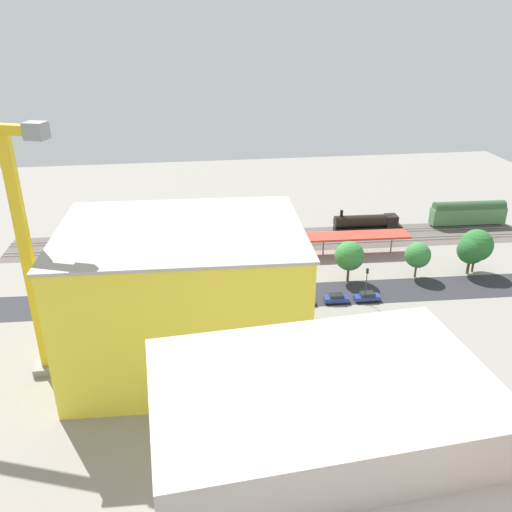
{
  "coord_description": "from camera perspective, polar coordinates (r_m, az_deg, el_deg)",
  "views": [
    {
      "loc": [
        18.76,
        88.73,
        46.82
      ],
      "look_at": [
        6.42,
        -0.18,
        5.53
      ],
      "focal_mm": 37.16,
      "sensor_mm": 36.0,
      "label": 1
    }
  ],
  "objects": [
    {
      "name": "traffic_light",
      "position": [
        94.36,
        11.81,
        -2.58
      ],
      "size": [
        0.5,
        0.36,
        6.68
      ],
      "color": "#333333",
      "rests_on": "ground"
    },
    {
      "name": "parked_car_3",
      "position": [
        92.53,
        1.31,
        -5.15
      ],
      "size": [
        4.33,
        1.88,
        1.72
      ],
      "color": "black",
      "rests_on": "ground"
    },
    {
      "name": "tower_crane",
      "position": [
        75.05,
        -25.11,
        2.17
      ],
      "size": [
        25.4,
        10.58,
        35.46
      ],
      "color": "gray",
      "rests_on": "ground"
    },
    {
      "name": "box_truck_0",
      "position": [
        96.39,
        -4.52,
        -3.37
      ],
      "size": [
        8.71,
        2.95,
        3.2
      ],
      "color": "black",
      "rests_on": "ground"
    },
    {
      "name": "parked_car_6",
      "position": [
        92.53,
        -10.41,
        -5.63
      ],
      "size": [
        4.4,
        2.07,
        1.62
      ],
      "color": "black",
      "rests_on": "ground"
    },
    {
      "name": "parked_car_1",
      "position": [
        95.18,
        8.62,
        -4.57
      ],
      "size": [
        4.41,
        2.05,
        1.64
      ],
      "color": "black",
      "rests_on": "ground"
    },
    {
      "name": "parked_car_4",
      "position": [
        91.54,
        -2.8,
        -5.57
      ],
      "size": [
        4.73,
        2.02,
        1.6
      ],
      "color": "black",
      "rests_on": "ground"
    },
    {
      "name": "platform_canopy_near",
      "position": [
        109.84,
        -0.26,
        1.78
      ],
      "size": [
        66.1,
        7.38,
        4.28
      ],
      "color": "#C63D2D",
      "rests_on": "ground"
    },
    {
      "name": "construction_building",
      "position": [
        75.73,
        -7.67,
        -4.48
      ],
      "size": [
        33.02,
        25.06,
        20.36
      ],
      "primitive_type": "cube",
      "rotation": [
        0.0,
        0.0,
        -0.04
      ],
      "color": "yellow",
      "rests_on": "ground"
    },
    {
      "name": "ground_plane",
      "position": [
        102.06,
        3.59,
        -2.66
      ],
      "size": [
        185.94,
        185.94,
        0.0
      ],
      "primitive_type": "plane",
      "color": "gray",
      "rests_on": "ground"
    },
    {
      "name": "parked_car_7",
      "position": [
        92.18,
        -14.45,
        -6.16
      ],
      "size": [
        4.66,
        2.11,
        1.67
      ],
      "color": "black",
      "rests_on": "ground"
    },
    {
      "name": "rail_bed",
      "position": [
        119.99,
        1.73,
        1.72
      ],
      "size": [
        116.65,
        17.88,
        0.01
      ],
      "primitive_type": "cube",
      "rotation": [
        0.0,
        0.0,
        -0.04
      ],
      "color": "#5B544C",
      "rests_on": "ground"
    },
    {
      "name": "track_rails",
      "position": [
        119.92,
        1.73,
        1.8
      ],
      "size": [
        116.13,
        11.45,
        0.12
      ],
      "color": "#9E9EA8",
      "rests_on": "ground"
    },
    {
      "name": "parked_car_0",
      "position": [
        96.76,
        11.86,
        -4.34
      ],
      "size": [
        4.61,
        1.82,
        1.61
      ],
      "color": "black",
      "rests_on": "ground"
    },
    {
      "name": "construction_roof_slab",
      "position": [
        71.29,
        -8.14,
        2.83
      ],
      "size": [
        33.65,
        25.68,
        0.4
      ],
      "primitive_type": "cube",
      "rotation": [
        0.0,
        0.0,
        -0.04
      ],
      "color": "#ADA89E",
      "rests_on": "construction_building"
    },
    {
      "name": "passenger_coach",
      "position": [
        137.21,
        21.88,
        4.35
      ],
      "size": [
        18.18,
        3.6,
        6.09
      ],
      "color": "black",
      "rests_on": "ground"
    },
    {
      "name": "parked_car_5",
      "position": [
        91.92,
        -6.42,
        -5.53
      ],
      "size": [
        4.44,
        2.13,
        1.73
      ],
      "color": "black",
      "rests_on": "ground"
    },
    {
      "name": "locomotive",
      "position": [
        127.45,
        12.02,
        3.5
      ],
      "size": [
        16.3,
        3.54,
        5.26
      ],
      "color": "black",
      "rests_on": "ground"
    },
    {
      "name": "box_truck_1",
      "position": [
        95.46,
        -9.6,
        -3.87
      ],
      "size": [
        10.06,
        3.28,
        3.48
      ],
      "color": "black",
      "rests_on": "ground"
    },
    {
      "name": "parked_car_2",
      "position": [
        93.9,
        4.96,
        -4.78
      ],
      "size": [
        4.54,
        1.93,
        1.71
      ],
      "color": "black",
      "rests_on": "ground"
    },
    {
      "name": "street_tree_3",
      "position": [
        110.59,
        22.16,
        0.58
      ],
      "size": [
        5.41,
        5.41,
        7.76
      ],
      "color": "brown",
      "rests_on": "ground"
    },
    {
      "name": "street_asphalt",
      "position": [
        97.01,
        4.26,
        -4.23
      ],
      "size": [
        116.48,
        13.54,
        0.01
      ],
      "primitive_type": "cube",
      "rotation": [
        0.0,
        0.0,
        -0.04
      ],
      "color": "#2D2D33",
      "rests_on": "ground"
    },
    {
      "name": "street_tree_4",
      "position": [
        105.83,
        17.01,
        0.09
      ],
      "size": [
        4.95,
        4.95,
        7.17
      ],
      "color": "brown",
      "rests_on": "ground"
    },
    {
      "name": "street_tree_2",
      "position": [
        100.93,
        10.03,
        0.01
      ],
      "size": [
        5.58,
        5.58,
        8.11
      ],
      "color": "brown",
      "rests_on": "ground"
    },
    {
      "name": "street_tree_0",
      "position": [
        98.07,
        -16.45,
        -2.07
      ],
      "size": [
        4.85,
        4.85,
        6.77
      ],
      "color": "brown",
      "rests_on": "ground"
    },
    {
      "name": "street_tree_1",
      "position": [
        111.52,
        22.66,
        1.07
      ],
      "size": [
        6.27,
        6.27,
        8.87
      ],
      "color": "brown",
      "rests_on": "ground"
    }
  ]
}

